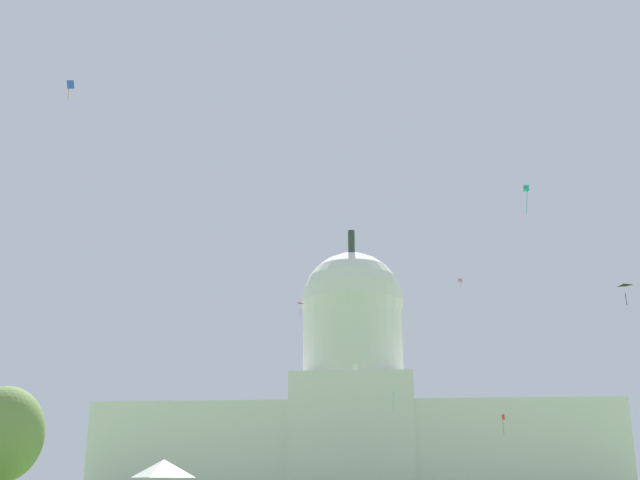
% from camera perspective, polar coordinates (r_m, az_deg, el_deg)
% --- Properties ---
extents(capitol_building, '(128.44, 26.68, 68.64)m').
position_cam_1_polar(capitol_building, '(200.49, 2.48, -12.53)').
color(capitol_building, silver).
rests_on(capitol_building, ground_plane).
extents(tree_west_mid, '(10.56, 10.67, 12.45)m').
position_cam_1_polar(tree_west_mid, '(83.23, -22.25, -13.10)').
color(tree_west_mid, '#4C3823').
rests_on(tree_west_mid, ground_plane).
extents(kite_red_low, '(0.67, 0.41, 4.14)m').
position_cam_1_polar(kite_red_low, '(164.00, 13.34, -12.75)').
color(kite_red_low, red).
extents(kite_pink_high, '(0.98, 0.97, 2.17)m').
position_cam_1_polar(kite_pink_high, '(172.78, 10.27, -2.95)').
color(kite_pink_high, pink).
extents(kite_black_mid, '(1.56, 1.30, 2.42)m').
position_cam_1_polar(kite_black_mid, '(100.55, 21.48, -3.24)').
color(kite_black_mid, black).
extents(kite_magenta_high, '(1.46, 1.71, 2.77)m').
position_cam_1_polar(kite_magenta_high, '(156.63, -1.57, -4.87)').
color(kite_magenta_high, '#D1339E').
extents(kite_cyan_low, '(0.42, 0.69, 3.43)m').
position_cam_1_polar(kite_cyan_low, '(131.82, 5.45, -11.36)').
color(kite_cyan_low, '#33BCDB').
extents(kite_blue_high, '(0.89, 0.60, 2.81)m').
position_cam_1_polar(kite_blue_high, '(103.90, -17.90, 10.75)').
color(kite_blue_high, blue).
extents(kite_turquoise_high, '(0.73, 0.75, 4.21)m').
position_cam_1_polar(kite_turquoise_high, '(110.07, 14.93, 3.64)').
color(kite_turquoise_high, teal).
extents(kite_white_mid, '(0.87, 0.84, 1.19)m').
position_cam_1_polar(kite_white_mid, '(146.10, 2.63, -9.32)').
color(kite_white_mid, white).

